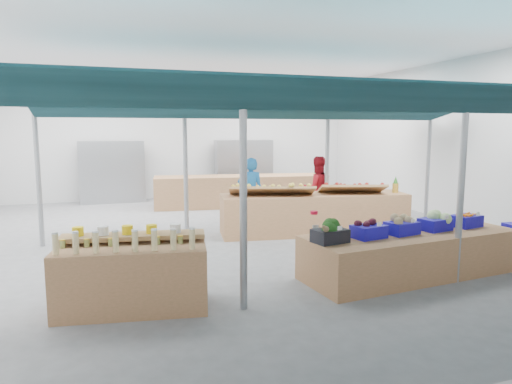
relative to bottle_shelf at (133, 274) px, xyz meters
The scene contains 22 objects.
floor 4.29m from the bottle_shelf, 55.67° to the left, with size 13.00×13.00×0.00m, color slate.
hall 5.92m from the bottle_shelf, 64.13° to the left, with size 13.00×13.00×13.00m.
pole_grid 3.86m from the bottle_shelf, 29.29° to the left, with size 10.00×4.60×3.00m.
awnings 4.29m from the bottle_shelf, 29.29° to the left, with size 9.50×7.08×0.30m.
back_shelving_left 9.53m from the bottle_shelf, 90.58° to the left, with size 2.00×0.50×2.00m, color #B23F33.
back_shelving_right 10.50m from the bottle_shelf, 65.17° to the left, with size 2.00×0.50×2.00m, color #B23F33.
bottle_shelf is the anchor object (origin of this frame).
veg_counter 4.43m from the bottle_shelf, ahead, with size 3.65×1.22×0.71m, color olive.
fruit_counter 5.40m from the bottle_shelf, 38.12° to the left, with size 4.29×1.02×0.92m, color olive.
far_counter 8.38m from the bottle_shelf, 63.60° to the left, with size 5.36×1.07×0.97m, color olive.
vendor_left 5.40m from the bottle_shelf, 55.49° to the left, with size 0.63×0.41×1.71m, color #185C9C.
vendor_right 6.58m from the bottle_shelf, 42.44° to the left, with size 0.83×0.65×1.71m, color maroon.
crate_broccoli 2.89m from the bottle_shelf, ahead, with size 0.56×0.45×0.35m.
crate_beets 3.59m from the bottle_shelf, ahead, with size 0.56×0.45×0.29m.
crate_celeriac 4.24m from the bottle_shelf, ahead, with size 0.56×0.45×0.31m.
crate_cabbage 4.94m from the bottle_shelf, ahead, with size 0.56×0.45×0.35m.
crate_carrots 5.65m from the bottle_shelf, ahead, with size 0.56×0.45×0.29m.
sparrow 2.77m from the bottle_shelf, ahead, with size 0.12×0.09×0.11m.
pole_ribbon 2.85m from the bottle_shelf, ahead, with size 0.12×0.12×0.28m.
apple_heap_yellow 4.71m from the bottle_shelf, 46.35° to the left, with size 2.02×1.22×0.27m.
apple_heap_red 6.00m from the bottle_shelf, 31.39° to the left, with size 1.64×1.10×0.27m.
pineapple 6.85m from the bottle_shelf, 25.63° to the left, with size 0.14×0.14×0.39m.
Camera 1 is at (-2.68, -9.62, 2.38)m, focal length 32.00 mm.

